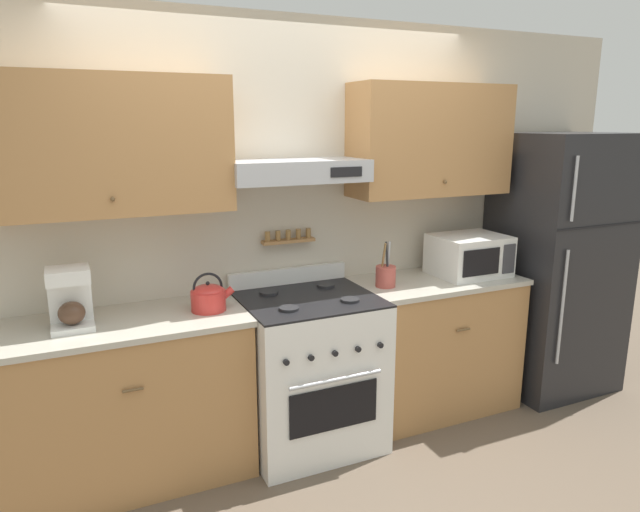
# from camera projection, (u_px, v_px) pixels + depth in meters

# --- Properties ---
(ground_plane) EXTENTS (16.00, 16.00, 0.00)m
(ground_plane) POSITION_uv_depth(u_px,v_px,m) (327.00, 461.00, 3.33)
(ground_plane) COLOR brown
(wall_back) EXTENTS (5.20, 0.46, 2.55)m
(wall_back) POSITION_uv_depth(u_px,v_px,m) (281.00, 200.00, 3.49)
(wall_back) COLOR beige
(wall_back) RESTS_ON ground_plane
(counter_left) EXTENTS (1.28, 0.62, 0.92)m
(counter_left) POSITION_uv_depth(u_px,v_px,m) (129.00, 401.00, 3.08)
(counter_left) COLOR #AD7A47
(counter_left) RESTS_ON ground_plane
(counter_right) EXTENTS (1.11, 0.62, 0.92)m
(counter_right) POSITION_uv_depth(u_px,v_px,m) (433.00, 343.00, 3.88)
(counter_right) COLOR #AD7A47
(counter_right) RESTS_ON ground_plane
(stove_range) EXTENTS (0.78, 0.73, 1.03)m
(stove_range) POSITION_uv_depth(u_px,v_px,m) (309.00, 370.00, 3.44)
(stove_range) COLOR white
(stove_range) RESTS_ON ground_plane
(refrigerator) EXTENTS (0.82, 0.72, 1.86)m
(refrigerator) POSITION_uv_depth(u_px,v_px,m) (557.00, 264.00, 4.13)
(refrigerator) COLOR #232326
(refrigerator) RESTS_ON ground_plane
(tea_kettle) EXTENTS (0.24, 0.19, 0.21)m
(tea_kettle) POSITION_uv_depth(u_px,v_px,m) (209.00, 297.00, 3.12)
(tea_kettle) COLOR red
(tea_kettle) RESTS_ON counter_left
(coffee_maker) EXTENTS (0.20, 0.20, 0.31)m
(coffee_maker) POSITION_uv_depth(u_px,v_px,m) (70.00, 298.00, 2.84)
(coffee_maker) COLOR white
(coffee_maker) RESTS_ON counter_left
(microwave) EXTENTS (0.47, 0.39, 0.27)m
(microwave) POSITION_uv_depth(u_px,v_px,m) (469.00, 255.00, 3.84)
(microwave) COLOR white
(microwave) RESTS_ON counter_right
(utensil_crock) EXTENTS (0.13, 0.13, 0.29)m
(utensil_crock) POSITION_uv_depth(u_px,v_px,m) (386.00, 275.00, 3.57)
(utensil_crock) COLOR #B24C42
(utensil_crock) RESTS_ON counter_right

